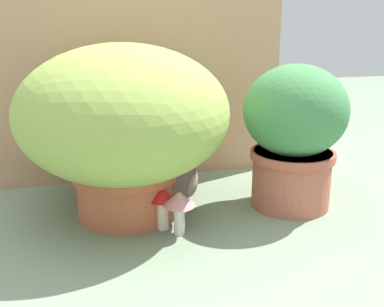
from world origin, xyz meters
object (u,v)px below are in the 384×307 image
Objects in this scene: leafy_planter at (294,131)px; mushroom_ornament_pink at (179,203)px; mushroom_ornament_red at (162,201)px; grass_planter at (124,121)px; cat at (159,173)px.

leafy_planter is 3.55× the size of mushroom_ornament_pink.
mushroom_ornament_pink is 0.06m from mushroom_ornament_red.
grass_planter is 0.19m from cat.
mushroom_ornament_pink is (0.02, -0.17, -0.03)m from cat.
mushroom_ornament_pink is at bearing -48.91° from mushroom_ornament_red.
cat is 3.01× the size of mushroom_ornament_pink.
mushroom_ornament_red is at bearing -171.55° from leafy_planter.
grass_planter reaches higher than leafy_planter.
leafy_planter is at bearing -6.90° from grass_planter.
leafy_planter is 0.42m from mushroom_ornament_pink.
mushroom_ornament_pink is at bearing -164.63° from leafy_planter.
leafy_planter reaches higher than mushroom_ornament_red.
cat is (-0.40, 0.06, -0.12)m from leafy_planter.
mushroom_ornament_red is (-0.42, -0.06, -0.15)m from leafy_planter.
grass_planter is at bearing 173.10° from leafy_planter.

